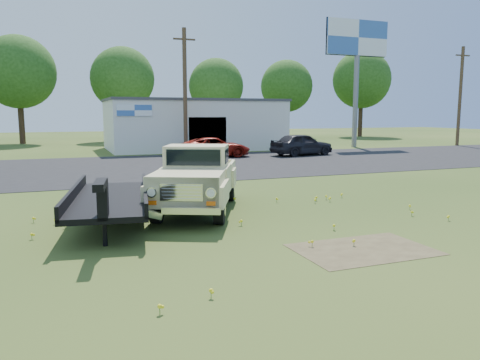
# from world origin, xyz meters

# --- Properties ---
(ground) EXTENTS (140.00, 140.00, 0.00)m
(ground) POSITION_xyz_m (0.00, 0.00, 0.00)
(ground) COLOR #284315
(ground) RESTS_ON ground
(asphalt_lot) EXTENTS (90.00, 14.00, 0.02)m
(asphalt_lot) POSITION_xyz_m (0.00, 15.00, 0.00)
(asphalt_lot) COLOR black
(asphalt_lot) RESTS_ON ground
(dirt_patch_a) EXTENTS (3.00, 2.00, 0.01)m
(dirt_patch_a) POSITION_xyz_m (1.50, -3.00, 0.00)
(dirt_patch_a) COLOR #4E432A
(dirt_patch_a) RESTS_ON ground
(dirt_patch_b) EXTENTS (2.20, 1.60, 0.01)m
(dirt_patch_b) POSITION_xyz_m (-2.00, 3.50, 0.00)
(dirt_patch_b) COLOR #4E432A
(dirt_patch_b) RESTS_ON ground
(commercial_building) EXTENTS (14.20, 8.20, 4.15)m
(commercial_building) POSITION_xyz_m (6.00, 26.99, 2.10)
(commercial_building) COLOR silver
(commercial_building) RESTS_ON ground
(billboard) EXTENTS (6.10, 0.45, 11.05)m
(billboard) POSITION_xyz_m (20.00, 24.04, 8.54)
(billboard) COLOR slate
(billboard) RESTS_ON ground
(utility_pole_mid) EXTENTS (1.60, 0.30, 9.00)m
(utility_pole_mid) POSITION_xyz_m (4.00, 22.00, 4.60)
(utility_pole_mid) COLOR #432B1F
(utility_pole_mid) RESTS_ON ground
(utility_pole_east) EXTENTS (1.60, 0.30, 9.00)m
(utility_pole_east) POSITION_xyz_m (30.00, 22.00, 4.60)
(utility_pole_east) COLOR #432B1F
(utility_pole_east) RESTS_ON ground
(treeline_c) EXTENTS (7.04, 7.04, 10.47)m
(treeline_c) POSITION_xyz_m (-8.00, 39.50, 6.93)
(treeline_c) COLOR #352318
(treeline_c) RESTS_ON ground
(treeline_d) EXTENTS (6.72, 6.72, 10.00)m
(treeline_d) POSITION_xyz_m (2.00, 40.50, 6.62)
(treeline_d) COLOR #352318
(treeline_d) RESTS_ON ground
(treeline_e) EXTENTS (6.08, 6.08, 9.04)m
(treeline_e) POSITION_xyz_m (12.00, 39.00, 5.98)
(treeline_e) COLOR #352318
(treeline_e) RESTS_ON ground
(treeline_f) EXTENTS (6.40, 6.40, 9.52)m
(treeline_f) POSITION_xyz_m (22.00, 41.50, 6.30)
(treeline_f) COLOR #352318
(treeline_f) RESTS_ON ground
(treeline_g) EXTENTS (7.36, 7.36, 10.95)m
(treeline_g) POSITION_xyz_m (32.00, 40.00, 7.25)
(treeline_g) COLOR #352318
(treeline_g) RESTS_ON ground
(vintage_pickup_truck) EXTENTS (4.35, 6.03, 2.04)m
(vintage_pickup_truck) POSITION_xyz_m (-0.77, 2.37, 1.02)
(vintage_pickup_truck) COLOR beige
(vintage_pickup_truck) RESTS_ON ground
(flatbed_trailer) EXTENTS (2.87, 6.13, 1.61)m
(flatbed_trailer) POSITION_xyz_m (-3.46, 1.59, 0.80)
(flatbed_trailer) COLOR black
(flatbed_trailer) RESTS_ON ground
(red_pickup) EXTENTS (5.04, 2.80, 1.34)m
(red_pickup) POSITION_xyz_m (5.33, 19.20, 0.67)
(red_pickup) COLOR maroon
(red_pickup) RESTS_ON ground
(dark_sedan) EXTENTS (4.87, 2.57, 1.58)m
(dark_sedan) POSITION_xyz_m (11.47, 18.12, 0.79)
(dark_sedan) COLOR black
(dark_sedan) RESTS_ON ground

